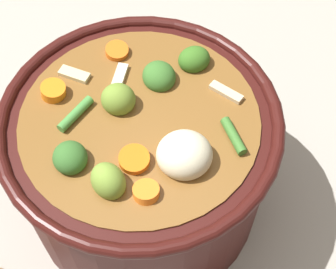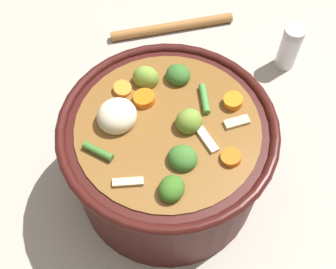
{
  "view_description": "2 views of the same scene",
  "coord_description": "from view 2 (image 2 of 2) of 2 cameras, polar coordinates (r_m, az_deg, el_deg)",
  "views": [
    {
      "loc": [
        0.19,
        0.18,
        0.52
      ],
      "look_at": [
        -0.02,
        0.02,
        0.12
      ],
      "focal_mm": 53.28,
      "sensor_mm": 36.0,
      "label": 1
    },
    {
      "loc": [
        -0.26,
        0.01,
        0.55
      ],
      "look_at": [
        -0.01,
        0.0,
        0.15
      ],
      "focal_mm": 43.96,
      "sensor_mm": 36.0,
      "label": 2
    }
  ],
  "objects": [
    {
      "name": "ground_plane",
      "position": [
        0.61,
        -0.03,
        -6.51
      ],
      "size": [
        1.1,
        1.1,
        0.0
      ],
      "primitive_type": "plane",
      "color": "#9E998E"
    },
    {
      "name": "cooking_pot",
      "position": [
        0.54,
        -0.06,
        -2.78
      ],
      "size": [
        0.27,
        0.27,
        0.18
      ],
      "color": "#38110F",
      "rests_on": "ground_plane"
    },
    {
      "name": "wooden_spoon",
      "position": [
        0.75,
        1.7,
        11.56
      ],
      "size": [
        0.19,
        0.23,
        0.02
      ],
      "color": "#976331",
      "rests_on": "ground_plane"
    },
    {
      "name": "salt_shaker",
      "position": [
        0.74,
        16.5,
        11.5
      ],
      "size": [
        0.03,
        0.03,
        0.08
      ],
      "color": "silver",
      "rests_on": "ground_plane"
    }
  ]
}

